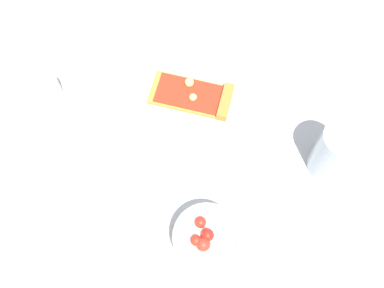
{
  "coord_description": "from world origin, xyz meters",
  "views": [
    {
      "loc": [
        0.4,
        -0.14,
        0.88
      ],
      "look_at": [
        0.05,
        -0.05,
        0.03
      ],
      "focal_mm": 46.28,
      "sensor_mm": 36.0,
      "label": 1
    }
  ],
  "objects_px": {
    "pizza_slice_main": "(197,96)",
    "soda_glass": "(336,152)",
    "salad_bowl": "(206,239)",
    "plate": "(188,107)",
    "pepper_shaker": "(51,86)"
  },
  "relations": [
    {
      "from": "salad_bowl",
      "to": "soda_glass",
      "type": "bearing_deg",
      "value": 108.67
    },
    {
      "from": "salad_bowl",
      "to": "pepper_shaker",
      "type": "distance_m",
      "value": 0.42
    },
    {
      "from": "pizza_slice_main",
      "to": "salad_bowl",
      "type": "xyz_separation_m",
      "value": [
        0.28,
        -0.05,
        0.01
      ]
    },
    {
      "from": "plate",
      "to": "pizza_slice_main",
      "type": "distance_m",
      "value": 0.03
    },
    {
      "from": "soda_glass",
      "to": "plate",
      "type": "bearing_deg",
      "value": -128.45
    },
    {
      "from": "pizza_slice_main",
      "to": "soda_glass",
      "type": "xyz_separation_m",
      "value": [
        0.19,
        0.2,
        0.04
      ]
    },
    {
      "from": "pizza_slice_main",
      "to": "salad_bowl",
      "type": "distance_m",
      "value": 0.28
    },
    {
      "from": "soda_glass",
      "to": "pepper_shaker",
      "type": "height_order",
      "value": "soda_glass"
    },
    {
      "from": "plate",
      "to": "pizza_slice_main",
      "type": "relative_size",
      "value": 1.32
    },
    {
      "from": "plate",
      "to": "pizza_slice_main",
      "type": "xyz_separation_m",
      "value": [
        -0.01,
        0.02,
        0.01
      ]
    },
    {
      "from": "pizza_slice_main",
      "to": "soda_glass",
      "type": "height_order",
      "value": "soda_glass"
    },
    {
      "from": "plate",
      "to": "salad_bowl",
      "type": "relative_size",
      "value": 1.97
    },
    {
      "from": "salad_bowl",
      "to": "soda_glass",
      "type": "xyz_separation_m",
      "value": [
        -0.09,
        0.26,
        0.03
      ]
    },
    {
      "from": "pizza_slice_main",
      "to": "soda_glass",
      "type": "relative_size",
      "value": 1.34
    },
    {
      "from": "pizza_slice_main",
      "to": "pepper_shaker",
      "type": "bearing_deg",
      "value": -106.29
    }
  ]
}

